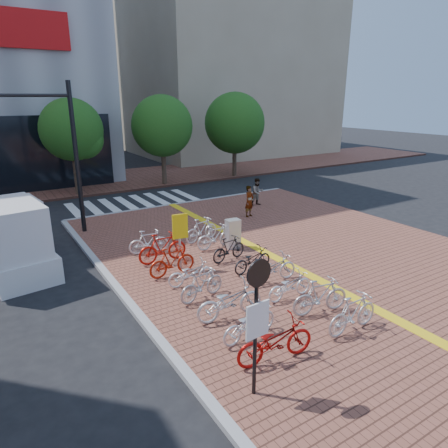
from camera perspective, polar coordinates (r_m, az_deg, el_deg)
ground at (r=12.89m, az=7.30°, el=-10.78°), size 120.00×120.00×0.00m
kerb_north at (r=23.88m, az=-5.30°, el=2.98°), size 14.00×0.25×0.15m
far_sidewalk at (r=31.15m, az=-17.87°, el=5.68°), size 70.00×8.00×0.15m
building_beige at (r=47.99m, az=-0.09°, el=21.16°), size 20.00×18.00×18.00m
crosswalk at (r=24.75m, az=-12.58°, el=2.99°), size 7.50×4.00×0.01m
street_trees at (r=28.97m, az=-6.85°, el=13.60°), size 16.20×4.60×6.35m
bike_0 at (r=9.78m, az=7.33°, el=-16.24°), size 2.08×0.96×1.05m
bike_1 at (r=10.54m, az=3.65°, el=-13.89°), size 1.77×0.78×0.90m
bike_2 at (r=11.35m, az=0.81°, el=-10.92°), size 2.07×0.87×1.06m
bike_3 at (r=12.36m, az=-3.18°, el=-8.59°), size 1.72×0.78×1.00m
bike_4 at (r=13.30m, az=-4.71°, el=-7.00°), size 1.65×0.73×0.84m
bike_5 at (r=14.02m, az=-7.43°, el=-5.31°), size 1.75×0.56×1.04m
bike_6 at (r=15.15m, az=-8.77°, el=-3.35°), size 1.91×0.56×1.15m
bike_7 at (r=16.14m, az=-10.69°, el=-2.48°), size 1.65×0.71×0.96m
bike_8 at (r=11.27m, az=17.94°, el=-12.05°), size 1.79×0.53×1.07m
bike_9 at (r=11.89m, az=13.60°, el=-10.00°), size 1.86×0.84×1.08m
bike_10 at (r=12.57m, az=9.37°, el=-8.67°), size 1.64×0.58×0.86m
bike_11 at (r=13.53m, az=6.89°, el=-6.34°), size 1.89×0.81×0.96m
bike_12 at (r=14.30m, az=4.09°, el=-5.11°), size 1.69×0.73×0.86m
bike_13 at (r=15.14m, az=0.70°, el=-3.55°), size 1.64×0.71×0.95m
bike_14 at (r=16.32m, az=-1.20°, el=-1.81°), size 1.71×0.50×1.03m
bike_15 at (r=17.18m, az=-3.24°, el=-0.81°), size 1.79×0.83×1.04m
pedestrian_a at (r=20.70m, az=3.64°, el=3.26°), size 0.69×0.57×1.63m
pedestrian_b at (r=22.96m, az=4.81°, el=4.60°), size 0.79×0.63×1.56m
utility_box at (r=16.36m, az=1.27°, el=-1.40°), size 0.60×0.46×1.22m
yellow_sign at (r=14.18m, az=-6.33°, el=-1.05°), size 0.56×0.18×2.07m
notice_sign at (r=8.02m, az=4.74°, el=-12.49°), size 0.57×0.14×3.08m
traffic_light_pole at (r=18.59m, az=-25.41°, el=11.77°), size 3.56×1.37×6.63m
box_truck at (r=16.29m, az=-28.08°, el=-1.73°), size 2.64×4.92×2.71m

